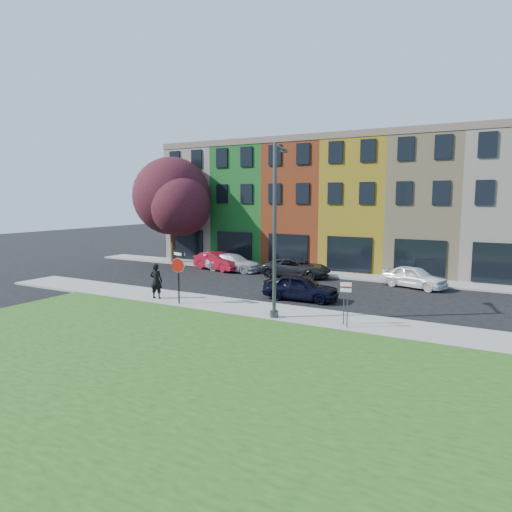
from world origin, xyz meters
The scene contains 16 objects.
ground centered at (0.00, 0.00, 0.00)m, with size 120.00×120.00×0.00m, color black.
sidewalk_near centered at (2.00, 3.00, 0.06)m, with size 40.00×3.00×0.12m, color gray.
sidewalk_far centered at (-3.00, 15.00, 0.06)m, with size 40.00×2.40×0.12m, color gray.
grass_park centered at (8.00, -6.00, 0.05)m, with size 40.00×16.00×0.10m, color #1B4714.
rowhouse_block centered at (-2.50, 21.18, 4.99)m, with size 30.00×10.12×10.00m.
stop_sign centered at (-4.74, 1.97, 2.12)m, with size 1.01×0.35×2.81m.
man centered at (-6.61, 2.37, 1.09)m, with size 0.80×0.62×1.94m, color black.
sedan_near centered at (0.35, 6.34, 0.71)m, with size 4.28×1.93×1.43m, color black.
parked_car_red centered at (-9.58, 13.03, 0.72)m, with size 4.61×2.55×1.44m, color maroon.
parked_car_silver centered at (-8.24, 13.10, 0.67)m, with size 4.62×1.92×1.33m, color silver.
parked_car_dark centered at (-2.90, 13.02, 0.69)m, with size 5.09×2.63×1.37m, color black.
parked_car_white centered at (5.24, 13.02, 0.69)m, with size 4.35×2.76×1.38m, color white.
street_lamp centered at (0.87, 2.10, 4.14)m, with size 0.89×2.54×7.97m.
parking_sign_a centered at (4.42, 1.89, 1.41)m, with size 0.32×0.11×2.05m.
parking_sign_b centered at (4.14, 2.28, 1.35)m, with size 0.32×0.10×1.95m.
tree_purple centered at (-15.00, 14.37, 5.64)m, with size 7.95×6.95×9.00m.
Camera 1 is at (10.20, -16.66, 5.64)m, focal length 32.00 mm.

